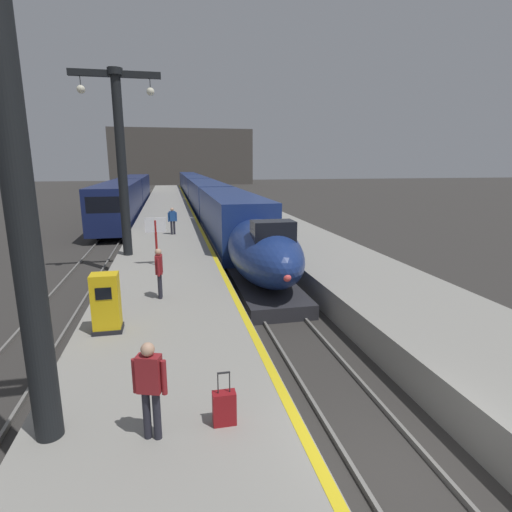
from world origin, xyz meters
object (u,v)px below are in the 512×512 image
(rolling_suitcase, at_px, (224,408))
(departure_info_board, at_px, (156,232))
(station_column_near, at_px, (0,18))
(station_column_mid, at_px, (120,146))
(passenger_near_edge, at_px, (150,383))
(passenger_mid_platform, at_px, (159,269))
(passenger_far_waiting, at_px, (172,219))
(highspeed_train_main, at_px, (201,193))
(regional_train_adjacent, at_px, (129,194))
(ticket_machine_yellow, at_px, (106,305))

(rolling_suitcase, xyz_separation_m, departure_info_board, (-1.41, 11.72, 1.20))
(station_column_near, relative_size, station_column_mid, 1.22)
(passenger_near_edge, height_order, passenger_mid_platform, same)
(rolling_suitcase, bearing_deg, passenger_far_waiting, 91.84)
(highspeed_train_main, height_order, departure_info_board, highspeed_train_main)
(regional_train_adjacent, distance_m, station_column_near, 40.47)
(passenger_near_edge, height_order, rolling_suitcase, passenger_near_edge)
(departure_info_board, bearing_deg, ticket_machine_yellow, -98.91)
(highspeed_train_main, distance_m, passenger_mid_platform, 36.65)
(passenger_near_edge, distance_m, passenger_far_waiting, 19.78)
(regional_train_adjacent, distance_m, station_column_mid, 26.62)
(regional_train_adjacent, height_order, station_column_mid, station_column_mid)
(station_column_near, distance_m, passenger_mid_platform, 8.79)
(departure_info_board, bearing_deg, highspeed_train_main, 82.07)
(passenger_far_waiting, bearing_deg, regional_train_adjacent, 102.12)
(regional_train_adjacent, height_order, ticket_machine_yellow, regional_train_adjacent)
(regional_train_adjacent, height_order, passenger_near_edge, regional_train_adjacent)
(passenger_mid_platform, distance_m, passenger_far_waiting, 12.55)
(highspeed_train_main, bearing_deg, ticket_machine_yellow, -98.11)
(station_column_mid, xyz_separation_m, rolling_suitcase, (2.88, -14.16, -4.89))
(passenger_far_waiting, distance_m, departure_info_board, 7.99)
(passenger_near_edge, distance_m, departure_info_board, 11.85)
(highspeed_train_main, relative_size, station_column_mid, 8.86)
(station_column_mid, distance_m, passenger_far_waiting, 7.28)
(highspeed_train_main, relative_size, regional_train_adjacent, 2.07)
(passenger_near_edge, xyz_separation_m, departure_info_board, (-0.21, 11.84, 0.52))
(station_column_near, height_order, ticket_machine_yellow, station_column_near)
(station_column_near, distance_m, departure_info_board, 12.46)
(highspeed_train_main, xyz_separation_m, ticket_machine_yellow, (-5.55, -38.94, -0.18))
(highspeed_train_main, xyz_separation_m, passenger_mid_platform, (-4.22, -36.40, 0.07))
(highspeed_train_main, distance_m, station_column_mid, 30.26)
(passenger_near_edge, bearing_deg, station_column_near, 165.63)
(station_column_mid, relative_size, rolling_suitcase, 8.72)
(passenger_mid_platform, bearing_deg, passenger_far_waiting, 87.40)
(passenger_far_waiting, xyz_separation_m, rolling_suitcase, (0.63, -19.65, -0.69))
(regional_train_adjacent, distance_m, passenger_far_waiting, 21.19)
(passenger_mid_platform, bearing_deg, regional_train_adjacent, 96.65)
(station_column_mid, xyz_separation_m, departure_info_board, (1.47, -2.44, -3.69))
(station_column_mid, distance_m, departure_info_board, 4.66)
(station_column_near, xyz_separation_m, rolling_suitcase, (2.83, -0.30, -5.98))
(highspeed_train_main, bearing_deg, station_column_mid, -101.36)
(regional_train_adjacent, bearing_deg, passenger_far_waiting, -77.88)
(highspeed_train_main, height_order, ticket_machine_yellow, highspeed_train_main)
(station_column_near, height_order, station_column_mid, station_column_near)
(passenger_mid_platform, bearing_deg, departure_info_board, 92.62)
(regional_train_adjacent, relative_size, station_column_mid, 4.27)
(rolling_suitcase, relative_size, ticket_machine_yellow, 0.61)
(station_column_mid, height_order, rolling_suitcase, station_column_mid)
(passenger_mid_platform, relative_size, rolling_suitcase, 1.72)
(regional_train_adjacent, height_order, station_column_near, station_column_near)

